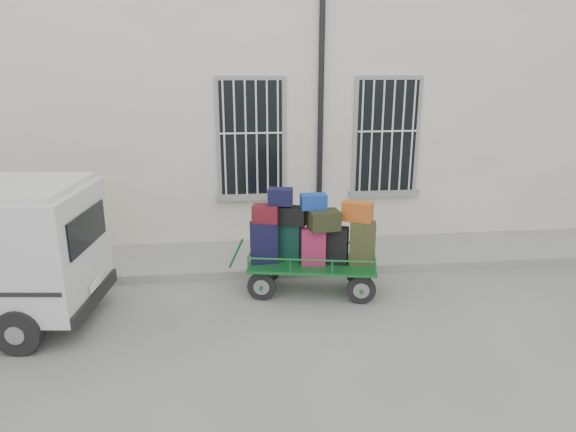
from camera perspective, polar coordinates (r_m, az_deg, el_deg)
The scene contains 4 objects.
ground at distance 7.96m, azimuth 0.04°, elevation -10.74°, with size 80.00×80.00×0.00m, color slate.
building at distance 12.56m, azimuth -2.78°, elevation 13.61°, with size 24.00×5.15×6.00m.
sidewalk at distance 9.93m, azimuth -1.35°, elevation -4.53°, with size 24.00×1.70×0.15m, color gray.
luggage_cart at distance 8.30m, azimuth 2.55°, elevation -2.87°, with size 2.46×1.30×1.75m.
Camera 1 is at (-0.78, -7.02, 3.66)m, focal length 32.00 mm.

